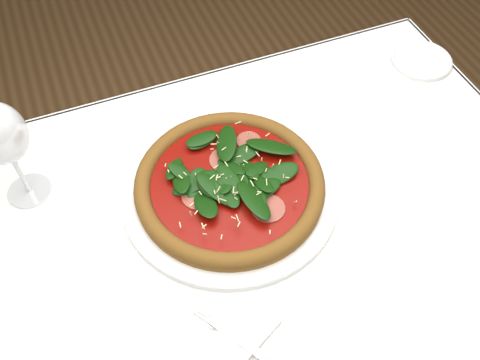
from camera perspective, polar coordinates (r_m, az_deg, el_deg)
name	(u,v)px	position (r m, az deg, el deg)	size (l,w,h in m)	color
dining_table	(237,261)	(1.00, -0.32, -8.68)	(1.21, 0.81, 0.75)	silver
plate	(230,190)	(0.96, -1.10, -1.04)	(0.39, 0.39, 0.02)	silver
pizza	(230,182)	(0.94, -1.12, -0.24)	(0.36, 0.36, 0.04)	olive
wine_glass	(0,136)	(0.93, -24.21, 4.31)	(0.09, 0.09, 0.21)	silver
napkin	(238,340)	(0.83, -0.27, -16.73)	(0.13, 0.06, 0.01)	silver
fork	(225,330)	(0.83, -1.63, -15.66)	(0.08, 0.12, 0.00)	silver
saucer_far	(421,60)	(1.27, 18.79, 12.02)	(0.13, 0.13, 0.01)	silver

